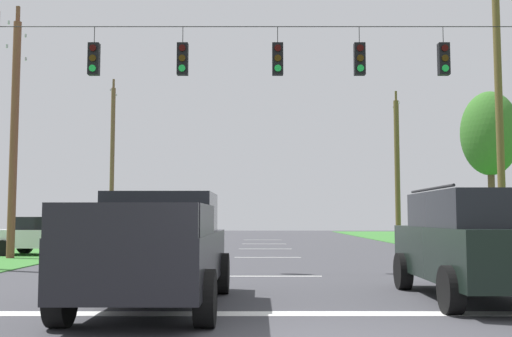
{
  "coord_description": "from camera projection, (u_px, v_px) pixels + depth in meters",
  "views": [
    {
      "loc": [
        -0.44,
        -7.25,
        1.52
      ],
      "look_at": [
        -0.43,
        12.68,
        3.12
      ],
      "focal_mm": 42.32,
      "sensor_mm": 36.0,
      "label": 1
    }
  ],
  "objects": [
    {
      "name": "lane_dash_2",
      "position": [
        265.0,
        249.0,
        28.66
      ],
      "size": [
        2.5,
        0.15,
        0.01
      ],
      "primitive_type": "cube",
      "rotation": [
        0.0,
        0.0,
        1.57
      ],
      "color": "white",
      "rests_on": "ground"
    },
    {
      "name": "utility_pole_mid_right",
      "position": [
        499.0,
        113.0,
        22.06
      ],
      "size": [
        0.27,
        1.74,
        10.89
      ],
      "color": "brown",
      "rests_on": "ground"
    },
    {
      "name": "lane_dash_1",
      "position": [
        267.0,
        257.0,
        22.63
      ],
      "size": [
        2.5,
        0.15,
        0.01
      ],
      "primitive_type": "cube",
      "rotation": [
        0.0,
        0.0,
        1.57
      ],
      "color": "white",
      "rests_on": "ground"
    },
    {
      "name": "utility_pole_far_right",
      "position": [
        397.0,
        168.0,
        37.38
      ],
      "size": [
        0.32,
        1.69,
        9.38
      ],
      "color": "brown",
      "rests_on": "ground"
    },
    {
      "name": "suv_black",
      "position": [
        476.0,
        242.0,
        11.05
      ],
      "size": [
        2.26,
        4.83,
        2.05
      ],
      "color": "black",
      "rests_on": "ground"
    },
    {
      "name": "distant_car_crossing_white",
      "position": [
        49.0,
        235.0,
        23.77
      ],
      "size": [
        4.45,
        2.33,
        1.52
      ],
      "color": "silver",
      "rests_on": "ground"
    },
    {
      "name": "lane_dash_4",
      "position": [
        262.0,
        240.0,
        39.98
      ],
      "size": [
        2.5,
        0.15,
        0.01
      ],
      "primitive_type": "cube",
      "rotation": [
        0.0,
        0.0,
        1.57
      ],
      "color": "white",
      "rests_on": "ground"
    },
    {
      "name": "overhead_signal_span",
      "position": [
        269.0,
        120.0,
        17.59
      ],
      "size": [
        16.56,
        0.31,
        7.6
      ],
      "color": "brown",
      "rests_on": "ground"
    },
    {
      "name": "pickup_truck",
      "position": [
        157.0,
        249.0,
        10.27
      ],
      "size": [
        2.3,
        5.41,
        1.95
      ],
      "color": "black",
      "rests_on": "ground"
    },
    {
      "name": "utility_pole_mid_left",
      "position": [
        14.0,
        131.0,
        22.26
      ],
      "size": [
        0.29,
        1.85,
        9.41
      ],
      "color": "brown",
      "rests_on": "ground"
    },
    {
      "name": "lane_dash_3",
      "position": [
        264.0,
        244.0,
        33.97
      ],
      "size": [
        2.5,
        0.15,
        0.01
      ],
      "primitive_type": "cube",
      "rotation": [
        0.0,
        0.0,
        1.57
      ],
      "color": "white",
      "rests_on": "ground"
    },
    {
      "name": "tree_roadside_right",
      "position": [
        490.0,
        134.0,
        30.82
      ],
      "size": [
        2.92,
        2.92,
        7.95
      ],
      "color": "brown",
      "rests_on": "ground"
    },
    {
      "name": "lane_dash_0",
      "position": [
        273.0,
        276.0,
        15.44
      ],
      "size": [
        2.5,
        0.15,
        0.01
      ],
      "primitive_type": "cube",
      "rotation": [
        0.0,
        0.0,
        1.57
      ],
      "color": "white",
      "rests_on": "ground"
    },
    {
      "name": "stop_bar_stripe",
      "position": [
        284.0,
        314.0,
        9.46
      ],
      "size": [
        14.02,
        0.45,
        0.01
      ],
      "primitive_type": "cube",
      "color": "white",
      "rests_on": "ground"
    },
    {
      "name": "utility_pole_far_left",
      "position": [
        112.0,
        161.0,
        37.07
      ],
      "size": [
        0.27,
        1.62,
        10.07
      ],
      "color": "brown",
      "rests_on": "ground"
    }
  ]
}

